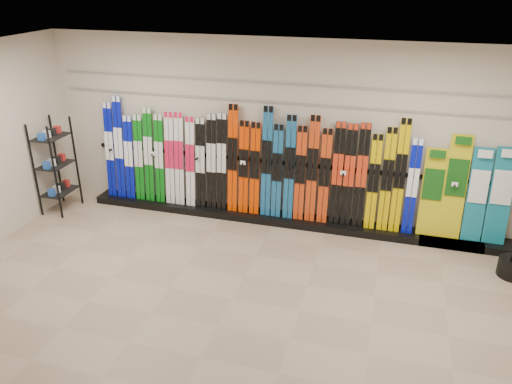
# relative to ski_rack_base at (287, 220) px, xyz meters

# --- Properties ---
(floor) EXTENTS (8.00, 8.00, 0.00)m
(floor) POSITION_rel_ski_rack_base_xyz_m (-0.22, -2.28, -0.06)
(floor) COLOR gray
(floor) RESTS_ON ground
(back_wall) EXTENTS (8.00, 0.00, 8.00)m
(back_wall) POSITION_rel_ski_rack_base_xyz_m (-0.22, 0.22, 1.44)
(back_wall) COLOR beige
(back_wall) RESTS_ON floor
(ceiling) EXTENTS (8.00, 8.00, 0.00)m
(ceiling) POSITION_rel_ski_rack_base_xyz_m (-0.22, -2.28, 2.94)
(ceiling) COLOR silver
(ceiling) RESTS_ON back_wall
(ski_rack_base) EXTENTS (8.00, 0.40, 0.12)m
(ski_rack_base) POSITION_rel_ski_rack_base_xyz_m (0.00, 0.00, 0.00)
(ski_rack_base) COLOR black
(ski_rack_base) RESTS_ON floor
(skis) EXTENTS (5.37, 0.19, 1.84)m
(skis) POSITION_rel_ski_rack_base_xyz_m (-0.67, 0.03, 0.88)
(skis) COLOR #0510A6
(skis) RESTS_ON ski_rack_base
(snowboards) EXTENTS (1.28, 0.25, 1.61)m
(snowboards) POSITION_rel_ski_rack_base_xyz_m (2.70, 0.07, 0.80)
(snowboards) COLOR gold
(snowboards) RESTS_ON ski_rack_base
(accessory_rack) EXTENTS (0.40, 0.60, 1.64)m
(accessory_rack) POSITION_rel_ski_rack_base_xyz_m (-3.97, -0.58, 0.76)
(accessory_rack) COLOR black
(accessory_rack) RESTS_ON floor
(slatwall_rail_0) EXTENTS (7.60, 0.02, 0.03)m
(slatwall_rail_0) POSITION_rel_ski_rack_base_xyz_m (-0.22, 0.20, 1.94)
(slatwall_rail_0) COLOR gray
(slatwall_rail_0) RESTS_ON back_wall
(slatwall_rail_1) EXTENTS (7.60, 0.02, 0.03)m
(slatwall_rail_1) POSITION_rel_ski_rack_base_xyz_m (-0.22, 0.20, 2.24)
(slatwall_rail_1) COLOR gray
(slatwall_rail_1) RESTS_ON back_wall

